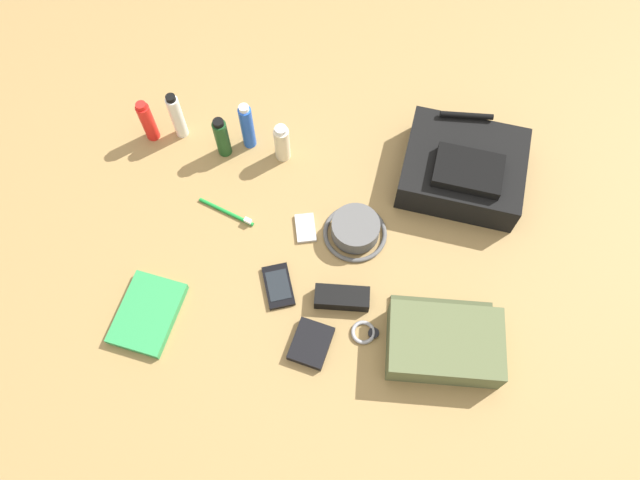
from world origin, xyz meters
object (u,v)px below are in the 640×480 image
(bucket_hat, at_px, (355,230))
(cell_phone, at_px, (278,286))
(sunglasses_case, at_px, (342,298))
(sunscreen_spray, at_px, (148,121))
(backpack, at_px, (463,168))
(toothbrush, at_px, (229,213))
(lotion_bottle, at_px, (282,143))
(media_player, at_px, (305,228))
(wristwatch, at_px, (365,332))
(deodorant_spray, at_px, (247,126))
(wallet, at_px, (310,343))
(shampoo_bottle, at_px, (222,137))
(toothpaste_tube, at_px, (177,116))
(toiletry_pouch, at_px, (444,343))
(paperback_novel, at_px, (148,314))

(bucket_hat, bearing_deg, cell_phone, -138.30)
(sunglasses_case, bearing_deg, sunscreen_spray, 140.86)
(backpack, xyz_separation_m, toothbrush, (-0.63, -0.17, -0.05))
(lotion_bottle, bearing_deg, media_player, -69.62)
(sunscreen_spray, relative_size, lotion_bottle, 1.12)
(lotion_bottle, xyz_separation_m, sunglasses_case, (0.20, -0.43, -0.04))
(wristwatch, bearing_deg, media_player, 122.05)
(backpack, height_order, deodorant_spray, deodorant_spray)
(bucket_hat, bearing_deg, wallet, -106.52)
(shampoo_bottle, bearing_deg, toothbrush, -78.30)
(toothpaste_tube, bearing_deg, sunglasses_case, -43.84)
(cell_phone, bearing_deg, toiletry_pouch, -16.77)
(toiletry_pouch, bearing_deg, wristwatch, 173.73)
(toothpaste_tube, distance_m, lotion_bottle, 0.31)
(toothpaste_tube, xyz_separation_m, wallet, (0.43, -0.61, -0.07))
(toothbrush, bearing_deg, toiletry_pouch, -29.55)
(toothbrush, distance_m, wallet, 0.43)
(shampoo_bottle, distance_m, sunglasses_case, 0.57)
(toiletry_pouch, relative_size, bucket_hat, 1.58)
(backpack, xyz_separation_m, lotion_bottle, (-0.51, 0.04, 0.01))
(toiletry_pouch, height_order, paperback_novel, toiletry_pouch)
(sunscreen_spray, bearing_deg, deodorant_spray, -0.47)
(media_player, distance_m, sunglasses_case, 0.23)
(backpack, height_order, toothpaste_tube, toothpaste_tube)
(lotion_bottle, bearing_deg, shampoo_bottle, 179.82)
(sunglasses_case, bearing_deg, shampoo_bottle, 129.91)
(cell_phone, bearing_deg, deodorant_spray, 106.77)
(lotion_bottle, height_order, cell_phone, lotion_bottle)
(backpack, relative_size, shampoo_bottle, 2.54)
(backpack, height_order, bucket_hat, backpack)
(toothpaste_tube, bearing_deg, bucket_hat, -28.89)
(backpack, relative_size, wallet, 3.33)
(sunscreen_spray, bearing_deg, sunglasses_case, -38.48)
(sunscreen_spray, bearing_deg, paperback_novel, -79.93)
(lotion_bottle, bearing_deg, toothpaste_tube, 169.98)
(toiletry_pouch, distance_m, bucket_hat, 0.38)
(cell_phone, xyz_separation_m, wallet, (0.10, -0.15, 0.01))
(toothbrush, bearing_deg, sunscreen_spray, 137.30)
(paperback_novel, bearing_deg, deodorant_spray, 70.78)
(bucket_hat, bearing_deg, media_player, 177.98)
(cell_phone, distance_m, wallet, 0.18)
(deodorant_spray, height_order, wristwatch, deodorant_spray)
(toiletry_pouch, bearing_deg, deodorant_spray, 134.36)
(toothpaste_tube, bearing_deg, toiletry_pouch, -37.74)
(shampoo_bottle, height_order, wristwatch, shampoo_bottle)
(bucket_hat, distance_m, cell_phone, 0.26)
(backpack, distance_m, toothpaste_tube, 0.82)
(toothbrush, bearing_deg, backpack, 14.71)
(lotion_bottle, relative_size, wallet, 1.21)
(wristwatch, relative_size, toothbrush, 0.44)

